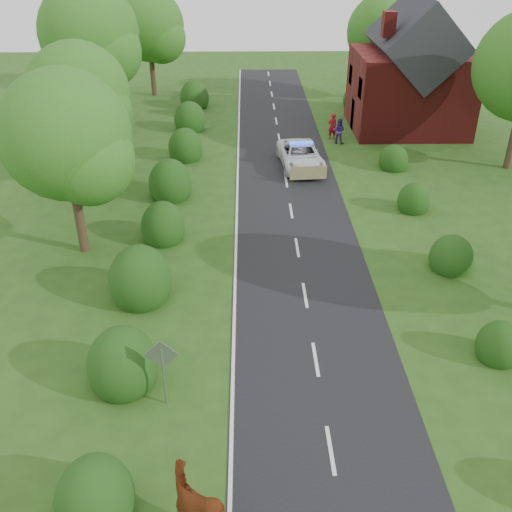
{
  "coord_description": "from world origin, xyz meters",
  "views": [
    {
      "loc": [
        -2.39,
        -11.42,
        13.28
      ],
      "look_at": [
        -2.0,
        9.05,
        1.3
      ],
      "focal_mm": 40.0,
      "sensor_mm": 36.0,
      "label": 1
    }
  ],
  "objects_px": {
    "cow": "(204,506)",
    "road_sign": "(162,363)",
    "police_van": "(300,156)",
    "pedestrian_red": "(332,126)",
    "pedestrian_purple": "(339,131)"
  },
  "relations": [
    {
      "from": "police_van",
      "to": "pedestrian_red",
      "type": "bearing_deg",
      "value": 58.19
    },
    {
      "from": "road_sign",
      "to": "pedestrian_red",
      "type": "height_order",
      "value": "road_sign"
    },
    {
      "from": "cow",
      "to": "pedestrian_red",
      "type": "distance_m",
      "value": 30.95
    },
    {
      "from": "road_sign",
      "to": "police_van",
      "type": "relative_size",
      "value": 0.46
    },
    {
      "from": "road_sign",
      "to": "police_van",
      "type": "distance_m",
      "value": 21.27
    },
    {
      "from": "cow",
      "to": "pedestrian_red",
      "type": "height_order",
      "value": "pedestrian_red"
    },
    {
      "from": "police_van",
      "to": "pedestrian_purple",
      "type": "relative_size",
      "value": 3.12
    },
    {
      "from": "cow",
      "to": "pedestrian_purple",
      "type": "distance_m",
      "value": 30.1
    },
    {
      "from": "cow",
      "to": "police_van",
      "type": "distance_m",
      "value": 25.11
    },
    {
      "from": "police_van",
      "to": "cow",
      "type": "bearing_deg",
      "value": -105.52
    },
    {
      "from": "cow",
      "to": "police_van",
      "type": "bearing_deg",
      "value": -165.42
    },
    {
      "from": "police_van",
      "to": "pedestrian_purple",
      "type": "height_order",
      "value": "pedestrian_purple"
    },
    {
      "from": "road_sign",
      "to": "cow",
      "type": "bearing_deg",
      "value": -70.96
    },
    {
      "from": "cow",
      "to": "road_sign",
      "type": "bearing_deg",
      "value": -135.97
    },
    {
      "from": "pedestrian_red",
      "to": "pedestrian_purple",
      "type": "height_order",
      "value": "pedestrian_red"
    }
  ]
}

